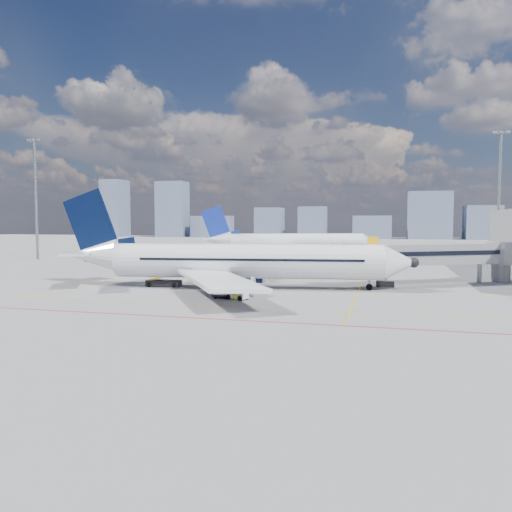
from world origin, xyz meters
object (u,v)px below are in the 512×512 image
(main_aircraft, at_px, (232,262))
(cargo_dolly, at_px, (230,288))
(belt_loader, at_px, (165,281))
(ramp_worker, at_px, (235,293))
(second_aircraft, at_px, (290,242))
(baggage_tug, at_px, (237,293))

(main_aircraft, bearing_deg, cargo_dolly, -81.55)
(main_aircraft, distance_m, belt_loader, 8.83)
(cargo_dolly, distance_m, ramp_worker, 2.49)
(belt_loader, height_order, ramp_worker, belt_loader)
(belt_loader, bearing_deg, second_aircraft, 80.73)
(belt_loader, bearing_deg, cargo_dolly, -36.77)
(main_aircraft, height_order, second_aircraft, main_aircraft)
(main_aircraft, xyz_separation_m, second_aircraft, (-3.50, 55.74, 0.00))
(second_aircraft, xyz_separation_m, baggage_tug, (6.75, -64.29, -2.51))
(main_aircraft, distance_m, second_aircraft, 55.85)
(baggage_tug, bearing_deg, belt_loader, 170.47)
(second_aircraft, relative_size, belt_loader, 6.44)
(baggage_tug, bearing_deg, main_aircraft, 133.96)
(baggage_tug, xyz_separation_m, cargo_dolly, (-0.96, 0.68, 0.38))
(baggage_tug, distance_m, belt_loader, 13.81)
(second_aircraft, bearing_deg, baggage_tug, -103.98)
(main_aircraft, distance_m, ramp_worker, 10.87)
(second_aircraft, height_order, cargo_dolly, second_aircraft)
(ramp_worker, bearing_deg, main_aircraft, 19.57)
(ramp_worker, bearing_deg, baggage_tug, 11.18)
(second_aircraft, distance_m, baggage_tug, 64.69)
(belt_loader, bearing_deg, ramp_worker, -41.18)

